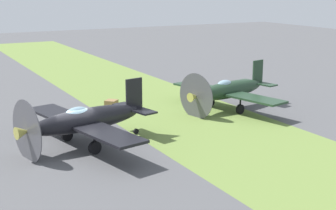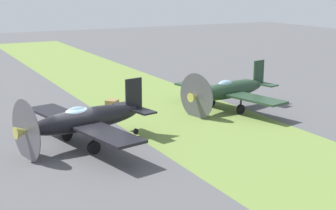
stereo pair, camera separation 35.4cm
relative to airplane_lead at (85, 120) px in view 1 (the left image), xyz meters
name	(u,v)px [view 1 (the left image)]	position (x,y,z in m)	size (l,w,h in m)	color
ground_plane	(75,147)	(0.15, 0.69, -1.70)	(160.00, 160.00, 0.00)	#515154
grass_verge	(206,126)	(0.15, -9.14, -1.70)	(120.00, 11.00, 0.01)	olive
airplane_lead	(85,120)	(0.00, 0.00, 0.00)	(11.47, 9.16, 4.06)	black
airplane_wingman	(229,90)	(3.52, -13.41, -0.08)	(10.93, 8.74, 3.87)	#233D28
supply_crate	(111,104)	(8.60, -5.20, -1.38)	(0.90, 0.90, 0.64)	olive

